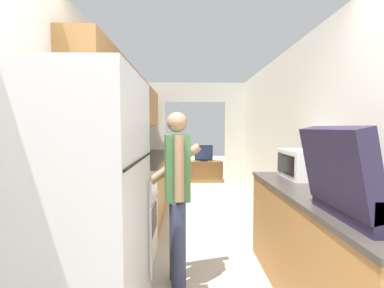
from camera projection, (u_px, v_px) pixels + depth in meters
name	position (u px, v px, depth m)	size (l,w,h in m)	color
wall_left	(115.00, 122.00, 3.30)	(0.38, 7.68, 2.50)	silver
wall_right	(309.00, 144.00, 2.92)	(0.06, 7.68, 2.50)	silver
wall_far_with_doorway	(195.00, 128.00, 6.15)	(2.74, 0.06, 2.50)	silver
counter_left	(146.00, 187.00, 4.21)	(0.62, 4.01, 0.93)	#9E6B38
counter_right	(323.00, 252.00, 2.02)	(0.62, 1.96, 0.93)	#9E6B38
refrigerator	(80.00, 225.00, 1.49)	(0.73, 0.82, 1.74)	#B7B7BC
range_oven	(124.00, 220.00, 2.70)	(0.66, 0.72, 1.07)	white
person	(177.00, 194.00, 2.31)	(0.51, 0.41, 1.58)	#384266
suitcase	(363.00, 190.00, 1.44)	(0.56, 0.60, 0.52)	#231E38
microwave	(303.00, 164.00, 2.60)	(0.35, 0.50, 0.29)	white
tv_cabinet	(203.00, 171.00, 6.84)	(0.99, 0.42, 0.55)	#9E6B38
television	(204.00, 153.00, 6.77)	(0.47, 0.16, 0.42)	black
knife	(135.00, 169.00, 3.13)	(0.08, 0.34, 0.02)	#B7B7BC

